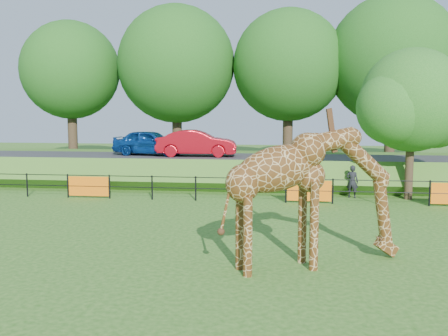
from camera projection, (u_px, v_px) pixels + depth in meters
The scene contains 10 objects.
ground at pixel (213, 252), 14.15m from camera, with size 90.00×90.00×0.00m, color #275916.
giraffe at pixel (314, 197), 12.75m from camera, with size 5.05×0.93×3.60m, color #522E10, non-canonical shape.
perimeter_fence at pixel (240, 189), 21.97m from camera, with size 28.07×0.10×1.10m, color black, non-canonical shape.
embankment at pixel (253, 168), 29.34m from camera, with size 40.00×9.00×1.30m, color #275916.
road at pixel (251, 158), 27.79m from camera, with size 40.00×5.00×0.12m, color #2A292C.
car_blue at pixel (150, 143), 29.00m from camera, with size 1.73×4.31×1.47m, color #124497.
car_red at pixel (197, 143), 28.25m from camera, with size 1.57×4.51×1.49m, color red.
visitor at pixel (352, 182), 22.92m from camera, with size 0.55×0.36×1.51m, color black.
tree_east at pixel (414, 104), 22.17m from camera, with size 5.40×4.71×6.76m.
bg_tree_line at pixel (287, 65), 34.75m from camera, with size 37.30×8.80×11.82m.
Camera 1 is at (2.09, -13.63, 4.00)m, focal length 40.00 mm.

